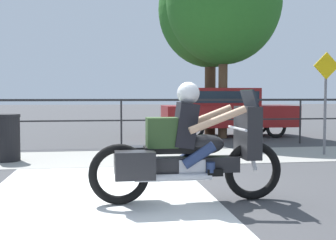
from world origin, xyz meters
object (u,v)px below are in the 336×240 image
object	(u,v)px
motorcycle	(188,149)
parked_car	(226,109)
trash_bin	(7,138)
tree_behind_sign	(211,10)
street_sign	(326,92)
tree_behind_car	(224,1)

from	to	relation	value
motorcycle	parked_car	size ratio (longest dim) A/B	0.57
trash_bin	tree_behind_sign	distance (m)	8.72
parked_car	street_sign	xyz separation A→B (m)	(1.01, -4.60, 0.53)
trash_bin	street_sign	size ratio (longest dim) A/B	0.42
motorcycle	tree_behind_car	world-z (taller)	tree_behind_car
street_sign	tree_behind_sign	size ratio (longest dim) A/B	0.37
parked_car	tree_behind_sign	bearing A→B (deg)	115.22
trash_bin	tree_behind_sign	size ratio (longest dim) A/B	0.15
trash_bin	parked_car	bearing A→B (deg)	36.97
parked_car	trash_bin	bearing A→B (deg)	-140.15
street_sign	tree_behind_sign	world-z (taller)	tree_behind_sign
motorcycle	parked_car	distance (m)	8.90
trash_bin	street_sign	bearing A→B (deg)	-0.48
tree_behind_car	motorcycle	bearing A→B (deg)	-109.04
motorcycle	trash_bin	world-z (taller)	motorcycle
parked_car	tree_behind_car	size ratio (longest dim) A/B	0.69
trash_bin	street_sign	distance (m)	7.11
motorcycle	parked_car	xyz separation A→B (m)	(2.98, 8.39, 0.23)
motorcycle	tree_behind_sign	xyz separation A→B (m)	(2.64, 9.21, 3.66)
motorcycle	street_sign	world-z (taller)	street_sign
trash_bin	tree_behind_car	bearing A→B (deg)	34.94
trash_bin	tree_behind_sign	world-z (taller)	tree_behind_sign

